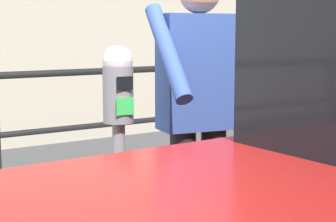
# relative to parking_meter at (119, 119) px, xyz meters

# --- Properties ---
(parking_meter) EXTENTS (0.16, 0.18, 1.37)m
(parking_meter) POSITION_rel_parking_meter_xyz_m (0.00, 0.00, 0.00)
(parking_meter) COLOR slate
(parking_meter) RESTS_ON sidewalk_curb
(pedestrian_at_meter) EXTENTS (0.71, 0.54, 1.78)m
(pedestrian_at_meter) POSITION_rel_parking_meter_xyz_m (0.51, -0.04, 0.05)
(pedestrian_at_meter) COLOR black
(pedestrian_at_meter) RESTS_ON sidewalk_curb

